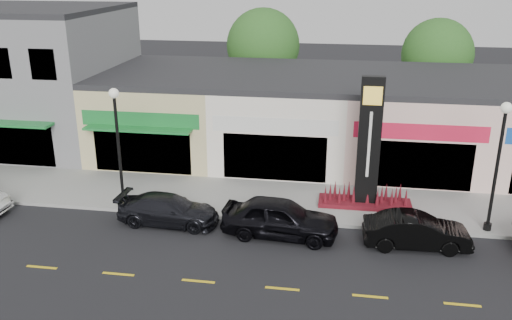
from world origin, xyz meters
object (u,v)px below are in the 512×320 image
object	(u,v)px
pylon_sign	(368,162)
car_black_conv	(416,231)
car_dark_sedan	(168,210)
lamp_east_near	(499,155)
lamp_west_near	(118,136)
car_black_sedan	(280,218)

from	to	relation	value
pylon_sign	car_black_conv	xyz separation A→B (m)	(1.89, -3.38, -1.59)
car_dark_sedan	lamp_east_near	bearing A→B (deg)	-82.51
lamp_west_near	car_black_conv	size ratio (longest dim) A/B	1.32
lamp_east_near	car_black_sedan	xyz separation A→B (m)	(-8.55, -1.59, -2.66)
lamp_west_near	car_dark_sedan	xyz separation A→B (m)	(2.56, -1.22, -2.84)
lamp_west_near	car_black_conv	xyz separation A→B (m)	(12.89, -1.69, -2.79)
car_dark_sedan	car_black_sedan	world-z (taller)	car_black_sedan
car_black_conv	lamp_west_near	bearing A→B (deg)	79.76
car_black_conv	lamp_east_near	bearing A→B (deg)	-64.28
car_black_sedan	car_dark_sedan	bearing A→B (deg)	89.71
lamp_west_near	car_black_sedan	xyz separation A→B (m)	(7.45, -1.59, -2.66)
lamp_east_near	car_black_conv	xyz separation A→B (m)	(-3.11, -1.69, -2.79)
pylon_sign	car_black_conv	bearing A→B (deg)	-60.75
lamp_west_near	lamp_east_near	distance (m)	16.00
pylon_sign	car_dark_sedan	size ratio (longest dim) A/B	1.36
lamp_east_near	car_black_conv	size ratio (longest dim) A/B	1.32
car_black_sedan	car_black_conv	bearing A→B (deg)	-86.88
lamp_east_near	car_dark_sedan	distance (m)	13.79
car_dark_sedan	car_black_conv	bearing A→B (deg)	-90.28
car_black_conv	pylon_sign	bearing A→B (deg)	26.46
lamp_west_near	car_black_conv	distance (m)	13.30
lamp_east_near	car_dark_sedan	xyz separation A→B (m)	(-13.44, -1.22, -2.84)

